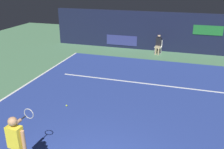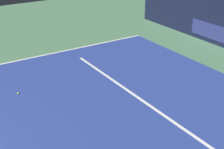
% 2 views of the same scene
% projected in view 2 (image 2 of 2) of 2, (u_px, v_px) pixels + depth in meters
% --- Properties ---
extents(ground_plane, '(30.57, 30.57, 0.00)m').
position_uv_depth(ground_plane, '(83.00, 118.00, 9.22)').
color(ground_plane, '#4C7A56').
extents(court_surface, '(10.45, 11.56, 0.01)m').
position_uv_depth(court_surface, '(83.00, 118.00, 9.22)').
color(court_surface, navy).
rests_on(court_surface, ground).
extents(line_sideline_right, '(0.10, 11.56, 0.01)m').
position_uv_depth(line_sideline_right, '(24.00, 59.00, 13.17)').
color(line_sideline_right, white).
rests_on(line_sideline_right, court_surface).
extents(line_service, '(8.15, 0.10, 0.01)m').
position_uv_depth(line_service, '(140.00, 99.00, 10.20)').
color(line_service, white).
rests_on(line_service, court_surface).
extents(tennis_ball, '(0.07, 0.07, 0.07)m').
position_uv_depth(tennis_ball, '(18.00, 93.00, 10.48)').
color(tennis_ball, '#CCE033').
rests_on(tennis_ball, court_surface).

